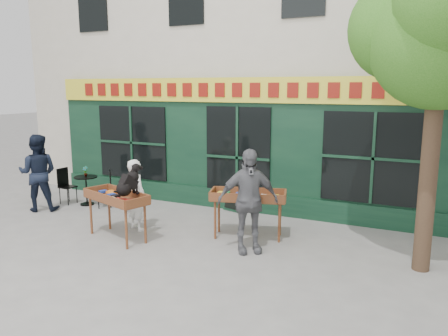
{
  "coord_description": "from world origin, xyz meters",
  "views": [
    {
      "loc": [
        4.27,
        -7.47,
        3.07
      ],
      "look_at": [
        0.49,
        0.5,
        1.43
      ],
      "focal_mm": 35.0,
      "sensor_mm": 36.0,
      "label": 1
    }
  ],
  "objects_px": {
    "dog": "(128,179)",
    "book_cart_right": "(248,198)",
    "man_right": "(248,201)",
    "man_left": "(38,173)",
    "book_cart_center": "(116,200)",
    "bistro_table": "(86,185)",
    "woman": "(136,195)"
  },
  "relations": [
    {
      "from": "dog",
      "to": "book_cart_right",
      "type": "relative_size",
      "value": 0.37
    },
    {
      "from": "dog",
      "to": "man_right",
      "type": "xyz_separation_m",
      "value": [
        2.33,
        0.53,
        -0.31
      ]
    },
    {
      "from": "man_left",
      "to": "book_cart_right",
      "type": "bearing_deg",
      "value": 152.53
    },
    {
      "from": "book_cart_center",
      "to": "bistro_table",
      "type": "xyz_separation_m",
      "value": [
        -2.42,
        1.74,
        -0.28
      ]
    },
    {
      "from": "bistro_table",
      "to": "man_left",
      "type": "height_order",
      "value": "man_left"
    },
    {
      "from": "dog",
      "to": "bistro_table",
      "type": "xyz_separation_m",
      "value": [
        -2.77,
        1.79,
        -0.75
      ]
    },
    {
      "from": "bistro_table",
      "to": "man_left",
      "type": "xyz_separation_m",
      "value": [
        -0.7,
        -0.9,
        0.42
      ]
    },
    {
      "from": "woman",
      "to": "man_right",
      "type": "xyz_separation_m",
      "value": [
        2.68,
        -0.17,
        0.21
      ]
    },
    {
      "from": "dog",
      "to": "bistro_table",
      "type": "distance_m",
      "value": 3.38
    },
    {
      "from": "man_right",
      "to": "dog",
      "type": "bearing_deg",
      "value": 156.83
    },
    {
      "from": "dog",
      "to": "man_left",
      "type": "bearing_deg",
      "value": -176.27
    },
    {
      "from": "woman",
      "to": "bistro_table",
      "type": "xyz_separation_m",
      "value": [
        -2.42,
        1.09,
        -0.23
      ]
    },
    {
      "from": "dog",
      "to": "bistro_table",
      "type": "height_order",
      "value": "dog"
    },
    {
      "from": "book_cart_right",
      "to": "man_left",
      "type": "relative_size",
      "value": 0.84
    },
    {
      "from": "man_right",
      "to": "bistro_table",
      "type": "xyz_separation_m",
      "value": [
        -5.1,
        1.26,
        -0.44
      ]
    },
    {
      "from": "dog",
      "to": "bistro_table",
      "type": "relative_size",
      "value": 0.79
    },
    {
      "from": "dog",
      "to": "man_left",
      "type": "relative_size",
      "value": 0.31
    },
    {
      "from": "book_cart_right",
      "to": "man_left",
      "type": "distance_m",
      "value": 5.52
    },
    {
      "from": "book_cart_center",
      "to": "dog",
      "type": "bearing_deg",
      "value": 10.03
    },
    {
      "from": "man_left",
      "to": "woman",
      "type": "bearing_deg",
      "value": 144.96
    },
    {
      "from": "bistro_table",
      "to": "man_right",
      "type": "bearing_deg",
      "value": -13.89
    },
    {
      "from": "woman",
      "to": "man_right",
      "type": "height_order",
      "value": "man_right"
    },
    {
      "from": "man_right",
      "to": "bistro_table",
      "type": "bearing_deg",
      "value": 130.12
    },
    {
      "from": "man_right",
      "to": "man_left",
      "type": "xyz_separation_m",
      "value": [
        -5.8,
        0.36,
        -0.02
      ]
    },
    {
      "from": "woman",
      "to": "book_cart_right",
      "type": "xyz_separation_m",
      "value": [
        2.38,
        0.58,
        0.05
      ]
    },
    {
      "from": "book_cart_center",
      "to": "woman",
      "type": "xyz_separation_m",
      "value": [
        0.0,
        0.65,
        -0.05
      ]
    },
    {
      "from": "book_cart_right",
      "to": "man_left",
      "type": "height_order",
      "value": "man_left"
    },
    {
      "from": "book_cart_right",
      "to": "bistro_table",
      "type": "bearing_deg",
      "value": 157.93
    },
    {
      "from": "dog",
      "to": "man_left",
      "type": "height_order",
      "value": "man_left"
    },
    {
      "from": "book_cart_right",
      "to": "man_right",
      "type": "xyz_separation_m",
      "value": [
        0.3,
        -0.75,
        0.16
      ]
    },
    {
      "from": "man_right",
      "to": "man_left",
      "type": "bearing_deg",
      "value": 140.44
    },
    {
      "from": "book_cart_center",
      "to": "bistro_table",
      "type": "relative_size",
      "value": 2.13
    }
  ]
}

